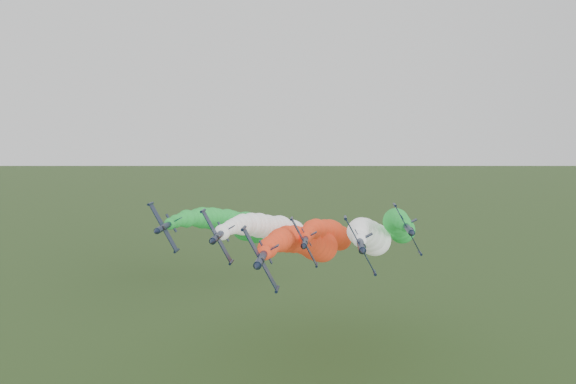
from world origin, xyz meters
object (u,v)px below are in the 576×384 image
Objects in this scene: jet_inner_right at (368,235)px; jet_trail at (329,234)px; jet_inner_left at (275,230)px; jet_lead at (308,243)px; jet_outer_left at (237,224)px; jet_outer_right at (399,225)px.

jet_inner_right is 17.52m from jet_trail.
jet_inner_left is 23.59m from jet_inner_right.
jet_trail is at bearing 36.68° from jet_inner_left.
jet_inner_left is at bearing 122.84° from jet_lead.
jet_trail is (4.69, 24.23, -2.19)m from jet_lead.
jet_outer_left is (-11.32, 8.36, -0.03)m from jet_inner_left.
jet_outer_right reaches higher than jet_outer_left.
jet_outer_left reaches higher than jet_lead.
jet_inner_left is at bearing 169.43° from jet_inner_right.
jet_inner_right is at bearing -56.96° from jet_trail.
jet_outer_right is (31.96, 7.60, 0.45)m from jet_inner_left.
jet_inner_right is (23.19, -4.33, -0.22)m from jet_inner_left.
jet_inner_right reaches higher than jet_lead.
jet_outer_left reaches higher than jet_inner_right.
jet_lead is 31.52m from jet_outer_right.
jet_inner_left reaches higher than jet_lead.
jet_trail is at bearing 4.26° from jet_outer_left.
jet_lead is at bearing -136.70° from jet_outer_right.
jet_lead is 17.15m from jet_inner_right.
jet_inner_right is 1.01× the size of jet_trail.
jet_lead is 1.00× the size of jet_outer_left.
jet_outer_right reaches higher than jet_inner_left.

